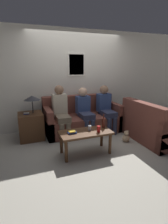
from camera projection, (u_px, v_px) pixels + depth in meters
ground_plane at (90, 138)px, 4.20m from camera, size 16.00×16.00×0.00m
wall_back at (76, 80)px, 4.75m from camera, size 9.00×0.08×2.60m
couch_main at (82, 119)px, 4.59m from camera, size 1.94×0.89×0.91m
couch_side at (152, 127)px, 4.02m from camera, size 0.89×1.36×0.91m
coffee_table at (86, 135)px, 3.38m from camera, size 1.00×0.49×0.46m
side_table_with_lamp at (31, 124)px, 4.07m from camera, size 0.55×0.55×1.03m
wine_bottle at (103, 123)px, 3.56m from camera, size 0.07×0.07×0.28m
drinking_glass at (90, 128)px, 3.42m from camera, size 0.07×0.07×0.10m
book_stack at (72, 132)px, 3.27m from camera, size 0.16×0.11×0.05m
soda_can at (99, 129)px, 3.32m from camera, size 0.07×0.07×0.12m
person_left at (61, 110)px, 4.16m from camera, size 0.34×0.66×1.23m
person_middle at (85, 109)px, 4.37m from camera, size 0.34×0.65×1.15m
person_right at (106, 107)px, 4.55m from camera, size 0.34×0.66×1.18m
teddy_bear at (126, 137)px, 3.96m from camera, size 0.17×0.17×0.27m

